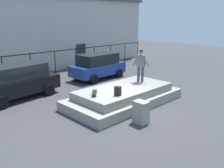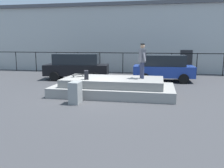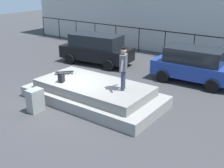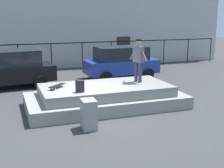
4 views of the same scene
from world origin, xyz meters
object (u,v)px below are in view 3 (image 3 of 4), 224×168
Objects in this scene: skateboarder at (123,66)px; skateboard at (64,72)px; car_black_hatchback_near at (96,49)px; car_blue_hatchback_mid at (194,64)px; utility_box at (35,101)px; backpack at (61,77)px.

skateboarder is 2.33× the size of skateboard.
skateboarder reaches higher than skateboard.
skateboarder is 3.41m from skateboard.
car_black_hatchback_near reaches higher than car_blue_hatchback_mid.
car_black_hatchback_near is 1.14× the size of car_blue_hatchback_mid.
utility_box is at bearing -71.42° from car_black_hatchback_near.
skateboarder is at bearing 42.05° from utility_box.
skateboarder reaches higher than car_blue_hatchback_mid.
skateboarder reaches higher than car_black_hatchback_near.
car_black_hatchback_near is at bearing 110.76° from utility_box.
skateboarder is 0.42× the size of car_blue_hatchback_mid.
skateboarder is at bearing -41.82° from car_black_hatchback_near.
backpack is at bearing -162.17° from skateboarder.
skateboarder is at bearing 0.12° from skateboard.
backpack is 0.10× the size of car_blue_hatchback_mid.
skateboarder reaches higher than backpack.
skateboard is 0.16× the size of car_black_hatchback_near.
skateboard is at bearing -179.88° from skateboarder.
backpack reaches higher than skateboard.
car_blue_hatchback_mid is (3.76, 5.63, -0.13)m from backpack.
car_black_hatchback_near is 4.90× the size of utility_box.
skateboard is (-3.29, -0.01, -0.89)m from skateboarder.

